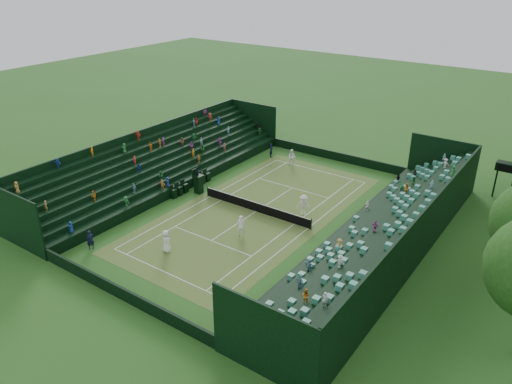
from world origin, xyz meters
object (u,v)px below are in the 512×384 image
tennis_net (256,207)px  player_far_east (304,205)px  umpire_chair (198,182)px  player_far_west (292,157)px  player_near_east (241,226)px  player_near_west (166,241)px

tennis_net → player_far_east: bearing=28.1°
tennis_net → umpire_chair: 7.06m
player_far_west → player_far_east: bearing=-66.1°
player_near_east → player_far_east: size_ratio=0.96×
player_near_east → player_far_east: (2.33, 6.28, 0.04)m
player_near_west → player_far_east: (5.61, 11.74, 0.03)m
tennis_net → player_far_west: bearing=106.0°
tennis_net → player_near_east: (1.48, -4.24, 0.41)m
player_near_east → player_far_west: (-4.84, 15.95, -0.02)m
player_near_west → player_far_west: size_ratio=1.03×
player_near_west → player_far_east: player_far_east is taller
player_near_east → player_near_west: bearing=36.5°
tennis_net → player_near_west: player_near_west is taller
player_far_west → player_near_west: bearing=-98.4°
player_near_east → player_far_east: bearing=-133.0°
player_near_west → player_far_east: size_ratio=0.97×
tennis_net → player_far_west: size_ratio=6.38×
tennis_net → umpire_chair: umpire_chair is taller
umpire_chair → player_far_west: bearing=72.5°
umpire_chair → player_far_east: (10.84, 1.96, -0.22)m
player_near_east → player_far_east: player_far_east is taller
player_near_west → player_far_west: 21.47m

